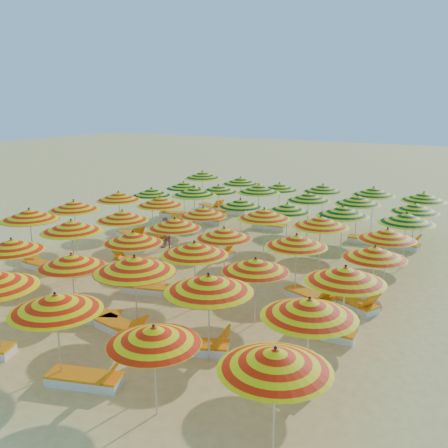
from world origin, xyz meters
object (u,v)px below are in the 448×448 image
(umbrella_12, at_px, (29,215))
(umbrella_14, at_px, (133,238))
(umbrella_38, at_px, (259,189))
(lounger_12, at_px, (310,296))
(lounger_20, at_px, (268,226))
(lounger_24, at_px, (231,211))
(umbrella_15, at_px, (194,248))
(umbrella_45, at_px, (323,188))
(lounger_16, at_px, (215,252))
(umbrella_22, at_px, (297,241))
(lounger_4, at_px, (90,316))
(lounger_5, at_px, (122,328))
(umbrella_16, at_px, (256,265))
(umbrella_33, at_px, (287,208))
(lounger_6, at_px, (197,346))
(umbrella_4, at_px, (154,335))
(umbrella_32, at_px, (240,203))
(umbrella_43, at_px, (240,181))
(lounger_7, at_px, (286,377))
(lounger_18, at_px, (175,214))
(umbrella_29, at_px, (387,234))
(umbrella_39, at_px, (308,197))
(lounger_11, at_px, (134,261))
(umbrella_26, at_px, (203,211))
(umbrella_11, at_px, (309,308))
(umbrella_20, at_px, (175,223))
(umbrella_31, at_px, (194,191))
(umbrella_30, at_px, (152,192))
(umbrella_18, at_px, (74,205))
(umbrella_41, at_px, (415,208))
(umbrella_44, at_px, (279,187))
(lounger_23, at_px, (212,207))
(umbrella_25, at_px, (160,201))
(umbrella_21, at_px, (224,233))
(lounger_17, at_px, (186,227))
(umbrella_28, at_px, (321,221))
(lounger_14, at_px, (131,235))
(umbrella_3, at_px, (55,303))
(umbrella_23, at_px, (375,252))
(lounger_2, at_px, (86,379))
(lounger_13, at_px, (352,303))
(lounger_15, at_px, (155,238))
(lounger_22, at_px, (400,244))
(umbrella_35, at_px, (407,218))
(lounger_8, at_px, (42,265))
(umbrella_17, at_px, (345,274))
(umbrella_5, at_px, (275,360))
(umbrella_37, at_px, (218,189))
(umbrella_8, at_px, (71,260))
(umbrella_9, at_px, (135,264))
(umbrella_7, at_px, (12,245))
(umbrella_40, at_px, (357,200))
(lounger_19, at_px, (210,220))
(lounger_9, at_px, (148,288))

(umbrella_12, xyz_separation_m, umbrella_14, (4.99, 0.06, -0.21))
(umbrella_38, bearing_deg, lounger_12, -53.32)
(lounger_20, relative_size, lounger_24, 0.97)
(umbrella_15, relative_size, umbrella_45, 0.97)
(lounger_16, bearing_deg, umbrella_22, -27.25)
(lounger_4, bearing_deg, lounger_5, 149.73)
(umbrella_16, height_order, umbrella_33, umbrella_33)
(lounger_4, bearing_deg, umbrella_22, -157.60)
(lounger_6, height_order, lounger_16, same)
(umbrella_4, distance_m, umbrella_32, 13.15)
(umbrella_43, bearing_deg, umbrella_12, -102.25)
(lounger_7, relative_size, lounger_18, 0.99)
(umbrella_29, bearing_deg, umbrella_39, 134.70)
(umbrella_45, xyz_separation_m, lounger_11, (-4.05, -10.11, -1.72))
(umbrella_14, distance_m, umbrella_26, 4.71)
(umbrella_11, relative_size, umbrella_22, 1.09)
(umbrella_20, height_order, umbrella_31, umbrella_31)
(umbrella_43, bearing_deg, umbrella_30, -117.99)
(umbrella_18, bearing_deg, umbrella_41, 30.52)
(umbrella_11, xyz_separation_m, umbrella_44, (-7.21, 14.58, -0.16))
(lounger_23, bearing_deg, umbrella_25, -55.83)
(umbrella_21, height_order, lounger_17, umbrella_21)
(lounger_4, distance_m, lounger_18, 13.45)
(umbrella_28, distance_m, lounger_14, 9.32)
(umbrella_3, relative_size, umbrella_15, 1.00)
(umbrella_23, relative_size, lounger_20, 1.25)
(umbrella_16, height_order, lounger_2, umbrella_16)
(umbrella_29, height_order, lounger_7, umbrella_29)
(lounger_13, xyz_separation_m, lounger_15, (-9.92, 2.86, 0.00))
(umbrella_3, relative_size, lounger_22, 1.21)
(umbrella_33, height_order, umbrella_35, umbrella_35)
(umbrella_29, height_order, lounger_15, umbrella_29)
(umbrella_18, bearing_deg, umbrella_44, 62.19)
(umbrella_22, height_order, lounger_8, umbrella_22)
(umbrella_17, bearing_deg, lounger_13, 99.77)
(umbrella_5, distance_m, umbrella_37, 17.42)
(umbrella_8, bearing_deg, lounger_5, -1.52)
(umbrella_33, bearing_deg, umbrella_9, -91.49)
(lounger_7, bearing_deg, lounger_23, 134.85)
(umbrella_12, distance_m, umbrella_15, 7.58)
(umbrella_7, xyz_separation_m, umbrella_40, (7.42, 12.30, 0.08))
(umbrella_35, xyz_separation_m, lounger_19, (-10.19, 2.43, -1.81))
(lounger_14, relative_size, lounger_19, 1.03)
(umbrella_37, bearing_deg, umbrella_4, -63.62)
(umbrella_18, distance_m, lounger_13, 12.00)
(lounger_13, bearing_deg, lounger_24, 159.62)
(umbrella_22, xyz_separation_m, lounger_18, (-10.15, 7.37, -1.73))
(umbrella_17, xyz_separation_m, lounger_9, (-6.72, 0.32, -1.79))
(lounger_12, height_order, lounger_20, same)
(umbrella_14, relative_size, lounger_12, 1.44)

